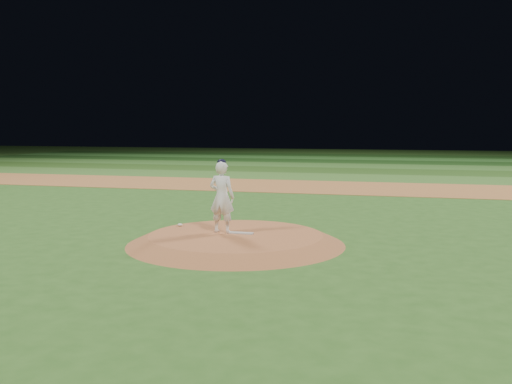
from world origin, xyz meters
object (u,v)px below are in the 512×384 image
Objects in this scene: pitching_rubber at (241,233)px; pitcher_on_mound at (222,197)px; pitchers_mound at (236,239)px; rosin_bag at (180,225)px.

pitcher_on_mound is (-0.50, 0.01, 0.91)m from pitching_rubber.
rosin_bag is at bearing 157.95° from pitchers_mound.
pitcher_on_mound is at bearing -23.52° from rosin_bag.
pitcher_on_mound reaches higher than pitching_rubber.
pitchers_mound is 1.96m from rosin_bag.
pitching_rubber is 0.35× the size of pitcher_on_mound.
pitcher_on_mound is at bearing 179.77° from pitching_rubber.
pitching_rubber is at bearing -1.41° from pitcher_on_mound.
rosin_bag is (-1.90, 0.63, 0.02)m from pitching_rubber.
pitching_rubber is at bearing 50.42° from pitchers_mound.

